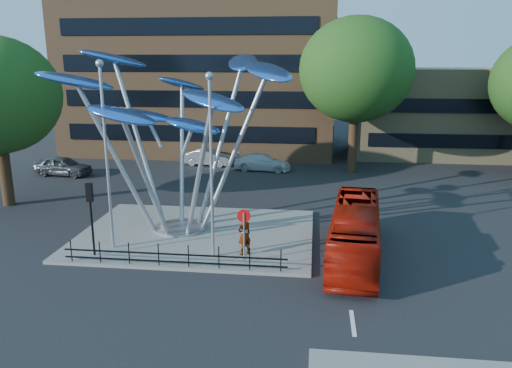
# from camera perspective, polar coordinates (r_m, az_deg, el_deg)

# --- Properties ---
(ground) EXTENTS (120.00, 120.00, 0.00)m
(ground) POSITION_cam_1_polar(r_m,az_deg,el_deg) (20.78, -7.95, -11.65)
(ground) COLOR black
(ground) RESTS_ON ground
(traffic_island) EXTENTS (12.00, 9.00, 0.15)m
(traffic_island) POSITION_cam_1_polar(r_m,az_deg,el_deg) (26.34, -6.79, -5.69)
(traffic_island) COLOR slate
(traffic_island) RESTS_ON ground
(low_building_near) EXTENTS (15.00, 8.00, 8.00)m
(low_building_near) POSITION_cam_1_polar(r_m,az_deg,el_deg) (49.53, 19.79, 7.69)
(low_building_near) COLOR tan
(low_building_near) RESTS_ON ground
(tree_right) EXTENTS (8.80, 8.80, 12.11)m
(tree_right) POSITION_cam_1_polar(r_m,az_deg,el_deg) (40.14, 11.38, 12.65)
(tree_right) COLOR black
(tree_right) RESTS_ON ground
(leaf_sculpture) EXTENTS (12.72, 9.54, 9.51)m
(leaf_sculpture) POSITION_cam_1_polar(r_m,az_deg,el_deg) (25.78, -9.23, 9.31)
(leaf_sculpture) COLOR #9EA0A5
(leaf_sculpture) RESTS_ON traffic_island
(street_lamp_left) EXTENTS (0.36, 0.36, 8.80)m
(street_lamp_left) POSITION_cam_1_polar(r_m,az_deg,el_deg) (23.81, -16.83, 4.79)
(street_lamp_left) COLOR #9EA0A5
(street_lamp_left) RESTS_ON traffic_island
(street_lamp_right) EXTENTS (0.36, 0.36, 8.30)m
(street_lamp_right) POSITION_cam_1_polar(r_m,az_deg,el_deg) (21.86, -5.17, 3.84)
(street_lamp_right) COLOR #9EA0A5
(street_lamp_right) RESTS_ON traffic_island
(traffic_light_island) EXTENTS (0.28, 0.18, 3.42)m
(traffic_light_island) POSITION_cam_1_polar(r_m,az_deg,el_deg) (23.71, -18.41, -2.17)
(traffic_light_island) COLOR black
(traffic_light_island) RESTS_ON traffic_island
(no_entry_sign_island) EXTENTS (0.60, 0.10, 2.45)m
(no_entry_sign_island) POSITION_cam_1_polar(r_m,az_deg,el_deg) (21.99, -1.39, -4.89)
(no_entry_sign_island) COLOR #9EA0A5
(no_entry_sign_island) RESTS_ON traffic_island
(pedestrian_railing_front) EXTENTS (10.00, 0.06, 1.00)m
(pedestrian_railing_front) POSITION_cam_1_polar(r_m,az_deg,el_deg) (22.30, -9.41, -8.28)
(pedestrian_railing_front) COLOR black
(pedestrian_railing_front) RESTS_ON traffic_island
(red_bus) EXTENTS (2.97, 9.04, 2.47)m
(red_bus) POSITION_cam_1_polar(r_m,az_deg,el_deg) (23.44, 11.26, -5.43)
(red_bus) COLOR #991207
(red_bus) RESTS_ON ground
(pedestrian) EXTENTS (0.83, 0.82, 1.93)m
(pedestrian) POSITION_cam_1_polar(r_m,az_deg,el_deg) (23.04, -1.34, -5.82)
(pedestrian) COLOR gray
(pedestrian) RESTS_ON traffic_island
(parked_car_left) EXTENTS (4.62, 2.28, 1.51)m
(parked_car_left) POSITION_cam_1_polar(r_m,az_deg,el_deg) (41.79, -21.19, 1.94)
(parked_car_left) COLOR #44484C
(parked_car_left) RESTS_ON ground
(parked_car_mid) EXTENTS (4.32, 1.93, 1.38)m
(parked_car_mid) POSITION_cam_1_polar(r_m,az_deg,el_deg) (42.82, -5.44, 3.05)
(parked_car_mid) COLOR #A7AAAE
(parked_car_mid) RESTS_ON ground
(parked_car_right) EXTENTS (4.78, 2.28, 1.34)m
(parked_car_right) POSITION_cam_1_polar(r_m,az_deg,el_deg) (40.78, 0.74, 2.52)
(parked_car_right) COLOR silver
(parked_car_right) RESTS_ON ground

